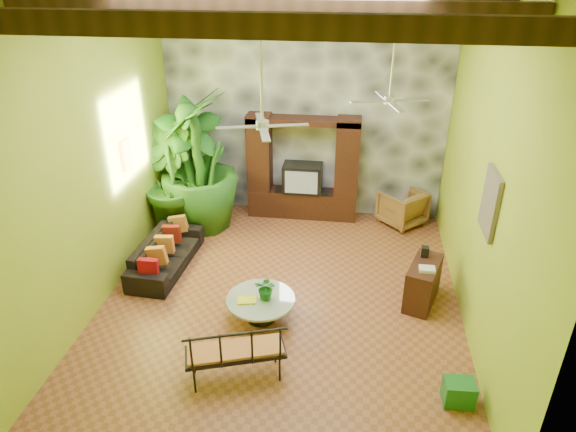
# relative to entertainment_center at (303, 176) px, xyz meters

# --- Properties ---
(ground) EXTENTS (7.00, 7.00, 0.00)m
(ground) POSITION_rel_entertainment_center_xyz_m (0.00, -3.14, -0.97)
(ground) COLOR brown
(ground) RESTS_ON ground
(back_wall) EXTENTS (6.00, 0.02, 5.00)m
(back_wall) POSITION_rel_entertainment_center_xyz_m (0.00, 0.36, 1.53)
(back_wall) COLOR #9DAD27
(back_wall) RESTS_ON ground
(left_wall) EXTENTS (0.02, 7.00, 5.00)m
(left_wall) POSITION_rel_entertainment_center_xyz_m (-3.00, -3.14, 1.53)
(left_wall) COLOR #9DAD27
(left_wall) RESTS_ON ground
(right_wall) EXTENTS (0.02, 7.00, 5.00)m
(right_wall) POSITION_rel_entertainment_center_xyz_m (3.00, -3.14, 1.53)
(right_wall) COLOR #9DAD27
(right_wall) RESTS_ON ground
(stone_accent_wall) EXTENTS (5.98, 0.10, 4.98)m
(stone_accent_wall) POSITION_rel_entertainment_center_xyz_m (0.00, 0.30, 1.53)
(stone_accent_wall) COLOR #3A3B42
(stone_accent_wall) RESTS_ON ground
(entertainment_center) EXTENTS (2.40, 0.55, 2.30)m
(entertainment_center) POSITION_rel_entertainment_center_xyz_m (0.00, 0.00, 0.00)
(entertainment_center) COLOR black
(entertainment_center) RESTS_ON ground
(ceiling_fan_front) EXTENTS (1.28, 1.28, 1.86)m
(ceiling_fan_front) POSITION_rel_entertainment_center_xyz_m (-0.20, -3.54, 2.44)
(ceiling_fan_front) COLOR #BCBCC1
(ceiling_fan_front) RESTS_ON ceiling
(ceiling_fan_back) EXTENTS (1.28, 1.28, 1.86)m
(ceiling_fan_back) POSITION_rel_entertainment_center_xyz_m (1.60, -1.94, 2.44)
(ceiling_fan_back) COLOR #BCBCC1
(ceiling_fan_back) RESTS_ON ceiling
(wall_art_mask) EXTENTS (0.06, 0.32, 0.55)m
(wall_art_mask) POSITION_rel_entertainment_center_xyz_m (-2.96, -2.14, 1.13)
(wall_art_mask) COLOR yellow
(wall_art_mask) RESTS_ON left_wall
(wall_art_painting) EXTENTS (0.06, 0.70, 0.90)m
(wall_art_painting) POSITION_rel_entertainment_center_xyz_m (2.96, -3.74, 1.33)
(wall_art_painting) COLOR navy
(wall_art_painting) RESTS_ON right_wall
(sofa) EXTENTS (0.90, 2.05, 0.59)m
(sofa) POSITION_rel_entertainment_center_xyz_m (-2.30, -2.50, -0.67)
(sofa) COLOR black
(sofa) RESTS_ON ground
(wicker_armchair) EXTENTS (1.18, 1.18, 0.77)m
(wicker_armchair) POSITION_rel_entertainment_center_xyz_m (2.19, -0.10, -0.58)
(wicker_armchair) COLOR brown
(wicker_armchair) RESTS_ON ground
(tall_plant_a) EXTENTS (1.72, 1.61, 2.70)m
(tall_plant_a) POSITION_rel_entertainment_center_xyz_m (-2.25, -0.56, 0.38)
(tall_plant_a) COLOR #206A1C
(tall_plant_a) RESTS_ON ground
(tall_plant_b) EXTENTS (1.63, 1.64, 2.33)m
(tall_plant_b) POSITION_rel_entertainment_center_xyz_m (-2.65, -1.10, 0.20)
(tall_plant_b) COLOR #255616
(tall_plant_b) RESTS_ON ground
(tall_plant_c) EXTENTS (1.77, 1.77, 2.95)m
(tall_plant_c) POSITION_rel_entertainment_center_xyz_m (-2.09, -0.78, 0.51)
(tall_plant_c) COLOR #235A17
(tall_plant_c) RESTS_ON ground
(coffee_table) EXTENTS (1.11, 1.11, 0.40)m
(coffee_table) POSITION_rel_entertainment_center_xyz_m (-0.26, -3.76, -0.71)
(coffee_table) COLOR black
(coffee_table) RESTS_ON ground
(centerpiece_plant) EXTENTS (0.40, 0.36, 0.38)m
(centerpiece_plant) POSITION_rel_entertainment_center_xyz_m (-0.16, -3.75, -0.37)
(centerpiece_plant) COLOR #19621C
(centerpiece_plant) RESTS_ON coffee_table
(yellow_tray) EXTENTS (0.33, 0.26, 0.03)m
(yellow_tray) POSITION_rel_entertainment_center_xyz_m (-0.46, -3.86, -0.55)
(yellow_tray) COLOR yellow
(yellow_tray) RESTS_ON coffee_table
(iron_bench) EXTENTS (1.44, 0.92, 0.57)m
(iron_bench) POSITION_rel_entertainment_center_xyz_m (-0.36, -5.16, -0.42)
(iron_bench) COLOR black
(iron_bench) RESTS_ON ground
(side_console) EXTENTS (0.71, 1.03, 0.76)m
(side_console) POSITION_rel_entertainment_center_xyz_m (2.37, -2.95, -0.59)
(side_console) COLOR #3C2513
(side_console) RESTS_ON ground
(green_bin) EXTENTS (0.42, 0.32, 0.35)m
(green_bin) POSITION_rel_entertainment_center_xyz_m (2.65, -5.13, -0.79)
(green_bin) COLOR #1E703B
(green_bin) RESTS_ON ground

